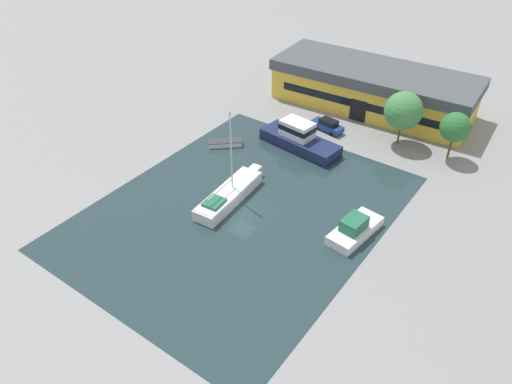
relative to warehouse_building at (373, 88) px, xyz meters
The scene contains 10 objects.
ground_plane 31.58m from the warehouse_building, 90.74° to the right, with size 440.00×440.00×0.00m, color gray.
water_canal 31.58m from the warehouse_building, 90.74° to the right, with size 28.49×36.06×0.01m, color #23383D.
warehouse_building is the anchor object (origin of this frame).
quay_tree_near_building 10.95m from the warehouse_building, 45.65° to the right, with size 4.90×4.90×7.24m.
quay_tree_by_water 16.12m from the warehouse_building, 27.97° to the right, with size 3.69×3.69×6.30m.
parked_car 10.55m from the warehouse_building, 99.43° to the right, with size 4.80×2.49×1.70m.
sailboat_moored 30.72m from the warehouse_building, 95.15° to the right, with size 3.47×11.43×10.82m.
motor_cruiser 16.55m from the warehouse_building, 98.84° to the right, with size 11.34×4.98×3.60m.
small_dinghy 24.17m from the warehouse_building, 116.12° to the right, with size 4.26×4.12×0.73m.
cabin_boat 30.11m from the warehouse_building, 67.76° to the right, with size 3.52×6.95×2.36m.
Camera 1 is at (26.34, -33.63, 33.96)m, focal length 35.00 mm.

